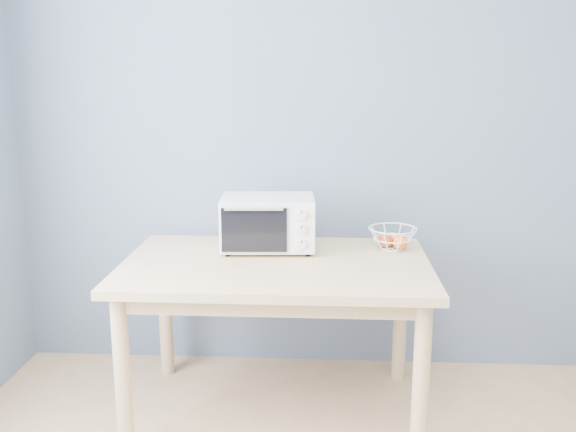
{
  "coord_description": "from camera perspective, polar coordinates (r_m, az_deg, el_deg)",
  "views": [
    {
      "loc": [
        -0.34,
        -1.13,
        1.6
      ],
      "look_at": [
        -0.51,
        1.82,
        0.93
      ],
      "focal_mm": 40.0,
      "sensor_mm": 36.0,
      "label": 1
    }
  ],
  "objects": [
    {
      "name": "room",
      "position": [
        1.22,
        19.55,
        -2.15
      ],
      "size": [
        4.01,
        4.51,
        2.61
      ],
      "color": "tan",
      "rests_on": "ground"
    },
    {
      "name": "dining_table",
      "position": [
        2.96,
        -1.06,
        -5.95
      ],
      "size": [
        1.4,
        0.9,
        0.75
      ],
      "color": "#DFC686",
      "rests_on": "ground"
    },
    {
      "name": "toaster_oven",
      "position": [
        3.09,
        -2.12,
        -0.55
      ],
      "size": [
        0.46,
        0.35,
        0.26
      ],
      "rotation": [
        0.0,
        0.0,
        0.06
      ],
      "color": "silver",
      "rests_on": "dining_table"
    },
    {
      "name": "fruit_basket",
      "position": [
        3.16,
        9.28,
        -1.96
      ],
      "size": [
        0.3,
        0.3,
        0.11
      ],
      "rotation": [
        0.0,
        0.0,
        0.31
      ],
      "color": "silver",
      "rests_on": "dining_table"
    }
  ]
}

